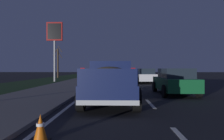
{
  "coord_description": "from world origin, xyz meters",
  "views": [
    {
      "loc": [
        -0.06,
        1.43,
        1.52
      ],
      "look_at": [
        10.31,
        1.69,
        1.46
      ],
      "focal_mm": 34.73,
      "sensor_mm": 36.0,
      "label": 1
    }
  ],
  "objects_px": {
    "sedan_white": "(145,76)",
    "sedan_black": "(116,74)",
    "sedan_green": "(175,81)",
    "traffic_cone_near": "(40,128)",
    "pickup_truck": "(110,81)",
    "sedan_blue": "(116,73)",
    "gas_price_sign": "(55,37)",
    "bare_tree_far": "(58,62)"
  },
  "relations": [
    {
      "from": "sedan_blue",
      "to": "gas_price_sign",
      "type": "relative_size",
      "value": 0.63
    },
    {
      "from": "sedan_blue",
      "to": "traffic_cone_near",
      "type": "relative_size",
      "value": 7.64
    },
    {
      "from": "sedan_white",
      "to": "sedan_blue",
      "type": "bearing_deg",
      "value": 11.02
    },
    {
      "from": "sedan_white",
      "to": "gas_price_sign",
      "type": "height_order",
      "value": "gas_price_sign"
    },
    {
      "from": "pickup_truck",
      "to": "sedan_black",
      "type": "bearing_deg",
      "value": -0.49
    },
    {
      "from": "bare_tree_far",
      "to": "traffic_cone_near",
      "type": "distance_m",
      "value": 32.62
    },
    {
      "from": "gas_price_sign",
      "to": "bare_tree_far",
      "type": "relative_size",
      "value": 1.31
    },
    {
      "from": "sedan_blue",
      "to": "bare_tree_far",
      "type": "bearing_deg",
      "value": 111.45
    },
    {
      "from": "pickup_truck",
      "to": "sedan_blue",
      "type": "distance_m",
      "value": 30.17
    },
    {
      "from": "pickup_truck",
      "to": "sedan_green",
      "type": "xyz_separation_m",
      "value": [
        3.36,
        -3.71,
        -0.2
      ]
    },
    {
      "from": "pickup_truck",
      "to": "sedan_blue",
      "type": "xyz_separation_m",
      "value": [
        30.16,
        -0.04,
        -0.2
      ]
    },
    {
      "from": "gas_price_sign",
      "to": "sedan_black",
      "type": "bearing_deg",
      "value": -66.83
    },
    {
      "from": "sedan_white",
      "to": "traffic_cone_near",
      "type": "relative_size",
      "value": 7.67
    },
    {
      "from": "sedan_green",
      "to": "gas_price_sign",
      "type": "xyz_separation_m",
      "value": [
        12.66,
        10.88,
        4.54
      ]
    },
    {
      "from": "sedan_black",
      "to": "gas_price_sign",
      "type": "xyz_separation_m",
      "value": [
        -3.14,
        7.33,
        4.54
      ]
    },
    {
      "from": "sedan_blue",
      "to": "bare_tree_far",
      "type": "height_order",
      "value": "bare_tree_far"
    },
    {
      "from": "sedan_white",
      "to": "sedan_black",
      "type": "height_order",
      "value": "same"
    },
    {
      "from": "bare_tree_far",
      "to": "traffic_cone_near",
      "type": "xyz_separation_m",
      "value": [
        -31.45,
        -8.35,
        -2.32
      ]
    },
    {
      "from": "sedan_blue",
      "to": "sedan_black",
      "type": "xyz_separation_m",
      "value": [
        -11.0,
        -0.12,
        0.0
      ]
    },
    {
      "from": "sedan_blue",
      "to": "gas_price_sign",
      "type": "height_order",
      "value": "gas_price_sign"
    },
    {
      "from": "sedan_green",
      "to": "sedan_black",
      "type": "relative_size",
      "value": 1.0
    },
    {
      "from": "traffic_cone_near",
      "to": "gas_price_sign",
      "type": "bearing_deg",
      "value": 15.56
    },
    {
      "from": "sedan_green",
      "to": "sedan_blue",
      "type": "bearing_deg",
      "value": 7.8
    },
    {
      "from": "sedan_green",
      "to": "bare_tree_far",
      "type": "bearing_deg",
      "value": 30.14
    },
    {
      "from": "bare_tree_far",
      "to": "sedan_green",
      "type": "bearing_deg",
      "value": -149.86
    },
    {
      "from": "pickup_truck",
      "to": "traffic_cone_near",
      "type": "bearing_deg",
      "value": 165.79
    },
    {
      "from": "sedan_blue",
      "to": "sedan_white",
      "type": "bearing_deg",
      "value": -168.98
    },
    {
      "from": "sedan_green",
      "to": "traffic_cone_near",
      "type": "height_order",
      "value": "sedan_green"
    },
    {
      "from": "sedan_green",
      "to": "sedan_white",
      "type": "bearing_deg",
      "value": 2.48
    },
    {
      "from": "traffic_cone_near",
      "to": "sedan_blue",
      "type": "bearing_deg",
      "value": -2.16
    },
    {
      "from": "sedan_white",
      "to": "sedan_black",
      "type": "bearing_deg",
      "value": 29.13
    },
    {
      "from": "pickup_truck",
      "to": "sedan_black",
      "type": "xyz_separation_m",
      "value": [
        19.16,
        -0.16,
        -0.2
      ]
    },
    {
      "from": "sedan_blue",
      "to": "sedan_green",
      "type": "bearing_deg",
      "value": -172.2
    },
    {
      "from": "pickup_truck",
      "to": "sedan_black",
      "type": "distance_m",
      "value": 19.16
    },
    {
      "from": "sedan_black",
      "to": "sedan_white",
      "type": "bearing_deg",
      "value": -150.87
    },
    {
      "from": "sedan_green",
      "to": "sedan_black",
      "type": "xyz_separation_m",
      "value": [
        15.8,
        3.55,
        0.0
      ]
    },
    {
      "from": "bare_tree_far",
      "to": "traffic_cone_near",
      "type": "relative_size",
      "value": 9.33
    },
    {
      "from": "sedan_white",
      "to": "sedan_green",
      "type": "distance_m",
      "value": 10.24
    },
    {
      "from": "pickup_truck",
      "to": "sedan_green",
      "type": "height_order",
      "value": "pickup_truck"
    },
    {
      "from": "pickup_truck",
      "to": "sedan_white",
      "type": "height_order",
      "value": "pickup_truck"
    },
    {
      "from": "gas_price_sign",
      "to": "traffic_cone_near",
      "type": "bearing_deg",
      "value": -164.44
    },
    {
      "from": "sedan_white",
      "to": "sedan_blue",
      "type": "distance_m",
      "value": 16.89
    }
  ]
}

